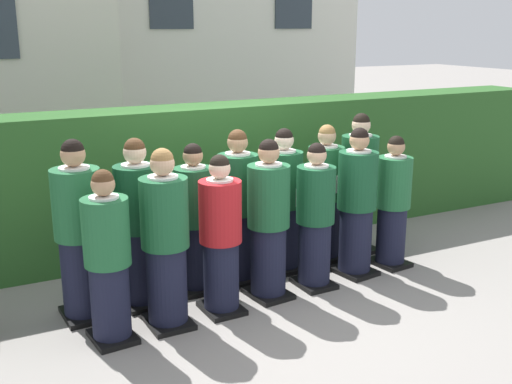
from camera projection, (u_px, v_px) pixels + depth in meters
The scene contains 16 objects.
ground_plane at pixel (268, 297), 6.41m from camera, with size 60.00×60.00×0.00m, color gray.
student_front_row_0 at pixel (108, 262), 5.35m from camera, with size 0.40×0.47×1.55m.
student_front_row_1 at pixel (165, 244), 5.62m from camera, with size 0.44×0.53×1.67m.
student_in_red_blazer at pixel (221, 239), 5.91m from camera, with size 0.41×0.46×1.56m.
student_front_row_3 at pixel (268, 224), 6.24m from camera, with size 0.43×0.51×1.64m.
student_front_row_4 at pixel (315, 220), 6.51m from camera, with size 0.40×0.49×1.56m.
student_front_row_5 at pixel (357, 206), 6.83m from camera, with size 0.45×0.55×1.65m.
student_front_row_6 at pixel (393, 205), 7.10m from camera, with size 0.40×0.50×1.52m.
student_rear_row_0 at pixel (79, 235), 5.78m from camera, with size 0.45×0.55×1.72m.
student_rear_row_1 at pixel (138, 227), 6.06m from camera, with size 0.44×0.54×1.68m.
student_rear_row_2 at pixel (195, 222), 6.41m from camera, with size 0.41×0.46×1.57m.
student_rear_row_3 at pixel (238, 210), 6.65m from camera, with size 0.45×0.53×1.66m.
student_rear_row_4 at pixel (283, 204), 6.95m from camera, with size 0.42×0.49×1.63m.
student_rear_row_5 at pixel (325, 196), 7.29m from camera, with size 0.42×0.51×1.61m.
student_rear_row_6 at pixel (358, 187), 7.54m from camera, with size 0.46×0.56×1.71m.
hedge at pixel (200, 177), 7.75m from camera, with size 10.53×0.70×1.76m.
Camera 1 is at (-2.81, -5.21, 2.70)m, focal length 43.76 mm.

